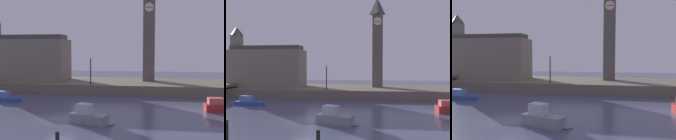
{
  "view_description": "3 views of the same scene",
  "coord_description": "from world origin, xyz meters",
  "views": [
    {
      "loc": [
        8.86,
        -24.72,
        6.72
      ],
      "look_at": [
        3.1,
        14.7,
        3.73
      ],
      "focal_mm": 43.49,
      "sensor_mm": 36.0,
      "label": 1
    },
    {
      "loc": [
        6.17,
        -23.25,
        5.84
      ],
      "look_at": [
        1.7,
        15.35,
        4.8
      ],
      "focal_mm": 37.54,
      "sensor_mm": 36.0,
      "label": 2
    },
    {
      "loc": [
        8.35,
        -18.8,
        5.66
      ],
      "look_at": [
        1.58,
        16.75,
        3.36
      ],
      "focal_mm": 37.78,
      "sensor_mm": 36.0,
      "label": 3
    }
  ],
  "objects": [
    {
      "name": "ground_plane",
      "position": [
        0.0,
        0.0,
        0.0
      ],
      "size": [
        120.0,
        120.0,
        0.0
      ],
      "primitive_type": "plane",
      "color": "#474C66"
    },
    {
      "name": "far_embankment",
      "position": [
        0.0,
        20.0,
        0.75
      ],
      "size": [
        70.0,
        12.0,
        1.5
      ],
      "primitive_type": "cube",
      "color": "#6B6051",
      "rests_on": "ground"
    },
    {
      "name": "clock_tower",
      "position": [
        8.4,
        21.09,
        10.08
      ],
      "size": [
        2.11,
        2.17,
        16.62
      ],
      "color": "#5B544C",
      "rests_on": "far_embankment"
    },
    {
      "name": "parliament_hall",
      "position": [
        -12.86,
        19.77,
        5.34
      ],
      "size": [
        14.14,
        5.86,
        11.5
      ],
      "color": "slate",
      "rests_on": "far_embankment"
    },
    {
      "name": "streetlamp",
      "position": [
        -0.22,
        15.16,
        4.03
      ],
      "size": [
        0.36,
        0.36,
        4.08
      ],
      "color": "black",
      "rests_on": "far_embankment"
    },
    {
      "name": "mooring_post_left",
      "position": [
        -3.51,
        -7.99,
        0.95
      ],
      "size": [
        0.31,
        0.31,
        1.91
      ],
      "primitive_type": "cylinder",
      "color": "black",
      "rests_on": "ground"
    },
    {
      "name": "boat_tour_blue",
      "position": [
        -9.59,
        8.0,
        0.42
      ],
      "size": [
        4.88,
        1.56,
        1.57
      ],
      "color": "#2D4C93",
      "rests_on": "ground"
    },
    {
      "name": "boat_cruiser_grey",
      "position": [
        3.56,
        -0.94,
        0.61
      ],
      "size": [
        4.45,
        2.46,
        1.8
      ],
      "color": "gray",
      "rests_on": "ground"
    }
  ]
}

